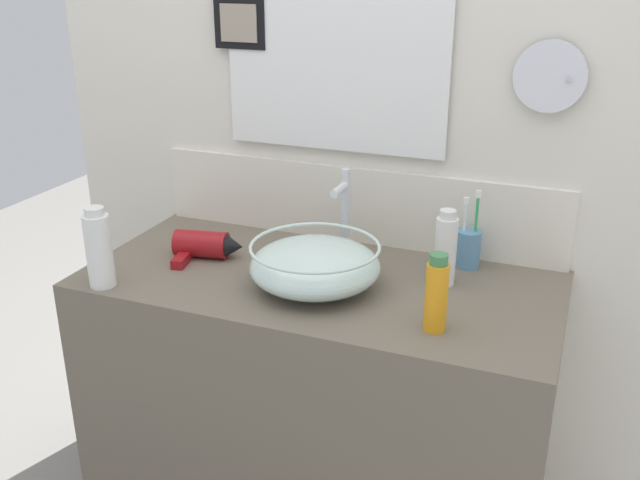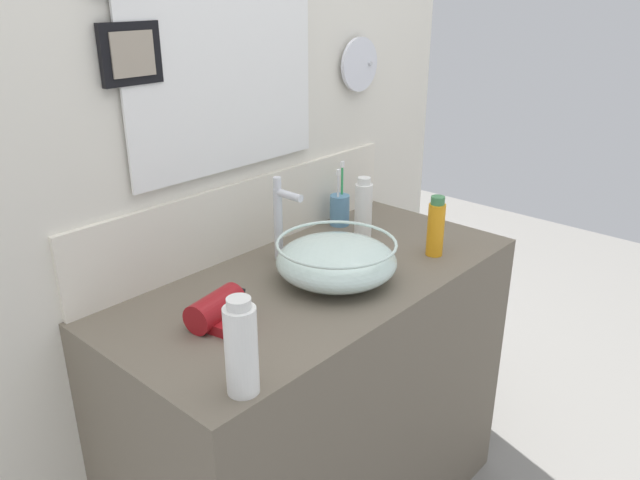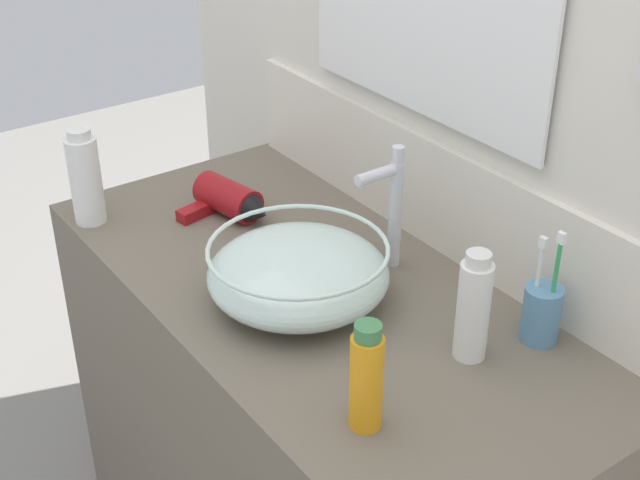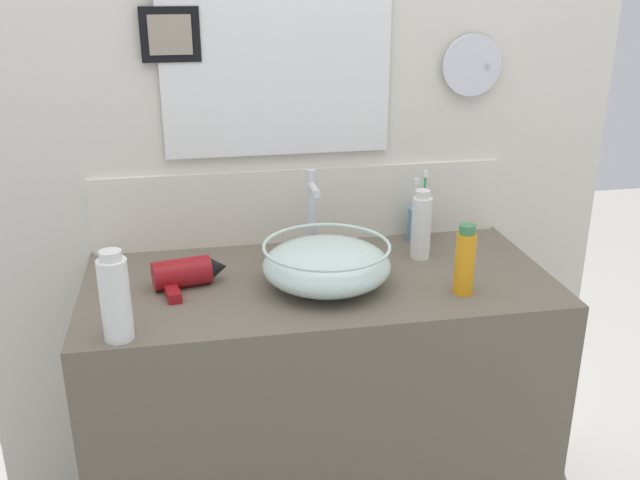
# 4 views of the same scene
# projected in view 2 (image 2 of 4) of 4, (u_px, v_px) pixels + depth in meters

# --- Properties ---
(vanity_counter) EXTENTS (1.14, 0.54, 0.84)m
(vanity_counter) POSITION_uv_depth(u_px,v_px,m) (319.00, 408.00, 1.77)
(vanity_counter) COLOR #6B6051
(vanity_counter) RESTS_ON ground
(back_panel) EXTENTS (1.77, 0.10, 2.39)m
(back_panel) POSITION_uv_depth(u_px,v_px,m) (236.00, 121.00, 1.66)
(back_panel) COLOR silver
(back_panel) RESTS_ON ground
(glass_bowl_sink) EXTENTS (0.31, 0.31, 0.11)m
(glass_bowl_sink) POSITION_uv_depth(u_px,v_px,m) (336.00, 260.00, 1.57)
(glass_bowl_sink) COLOR silver
(glass_bowl_sink) RESTS_ON vanity_counter
(faucet) EXTENTS (0.02, 0.10, 0.23)m
(faucet) POSITION_uv_depth(u_px,v_px,m) (280.00, 215.00, 1.66)
(faucet) COLOR silver
(faucet) RESTS_ON vanity_counter
(hair_drier) EXTENTS (0.19, 0.15, 0.07)m
(hair_drier) POSITION_uv_depth(u_px,v_px,m) (221.00, 307.00, 1.39)
(hair_drier) COLOR maroon
(hair_drier) RESTS_ON vanity_counter
(toothbrush_cup) EXTENTS (0.06, 0.06, 0.20)m
(toothbrush_cup) POSITION_uv_depth(u_px,v_px,m) (340.00, 209.00, 1.94)
(toothbrush_cup) COLOR #598CB2
(toothbrush_cup) RESTS_ON vanity_counter
(spray_bottle) EXTENTS (0.06, 0.06, 0.19)m
(spray_bottle) POSITION_uv_depth(u_px,v_px,m) (241.00, 348.00, 1.12)
(spray_bottle) COLOR white
(spray_bottle) RESTS_ON vanity_counter
(lotion_bottle) EXTENTS (0.05, 0.05, 0.17)m
(lotion_bottle) POSITION_uv_depth(u_px,v_px,m) (436.00, 227.00, 1.71)
(lotion_bottle) COLOR orange
(lotion_bottle) RESTS_ON vanity_counter
(shampoo_bottle) EXTENTS (0.05, 0.05, 0.18)m
(shampoo_bottle) POSITION_uv_depth(u_px,v_px,m) (363.00, 209.00, 1.83)
(shampoo_bottle) COLOR white
(shampoo_bottle) RESTS_ON vanity_counter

